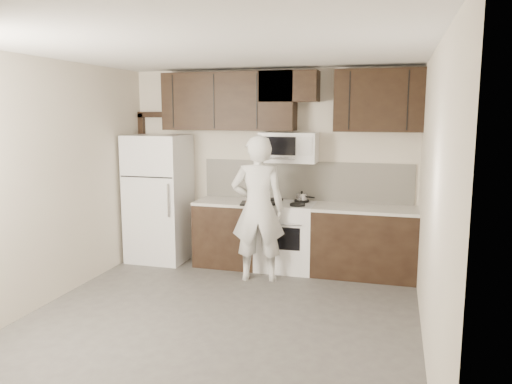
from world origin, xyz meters
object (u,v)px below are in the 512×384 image
at_px(stove, 286,236).
at_px(person, 258,208).
at_px(microwave, 289,147).
at_px(refrigerator, 159,198).

relative_size(stove, person, 0.51).
height_order(stove, person, person).
distance_m(microwave, person, 1.00).
bearing_deg(microwave, refrigerator, -174.85).
bearing_deg(refrigerator, stove, 1.51).
distance_m(stove, refrigerator, 1.90).
bearing_deg(stove, refrigerator, -178.49).
distance_m(microwave, refrigerator, 2.00).
bearing_deg(microwave, person, -111.55).
xyz_separation_m(microwave, refrigerator, (-1.85, -0.17, -0.75)).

